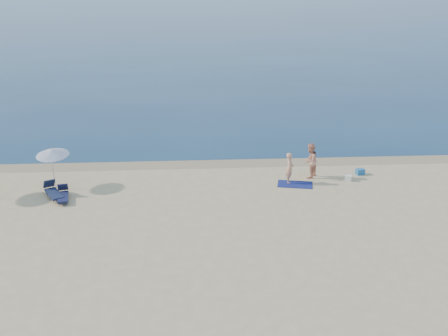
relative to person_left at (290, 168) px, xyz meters
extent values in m
cube|color=#0B2645|center=(-2.79, 83.76, -0.83)|extent=(240.00, 160.00, 0.01)
cube|color=#847254|center=(-2.79, 3.16, -0.84)|extent=(240.00, 1.60, 0.00)
imported|color=tan|center=(0.00, 0.00, 0.00)|extent=(0.50, 0.67, 1.68)
imported|color=tan|center=(1.24, 0.71, 0.12)|extent=(1.13, 1.18, 1.92)
cube|color=#101751|center=(0.27, -0.32, -0.82)|extent=(1.99, 1.37, 0.03)
cube|color=silver|center=(3.22, 0.06, -0.69)|extent=(0.42, 0.39, 0.30)
cube|color=#1B5B94|center=(4.13, 0.93, -0.68)|extent=(0.52, 0.42, 0.32)
cylinder|color=silver|center=(-12.30, -0.06, 0.10)|extent=(0.09, 0.28, 1.96)
cone|color=white|center=(-12.30, 0.17, 1.07)|extent=(1.98, 2.00, 0.50)
sphere|color=silver|center=(-12.30, 0.17, 1.23)|extent=(0.06, 0.06, 0.06)
cube|color=#151D3A|center=(-12.06, -1.31, -0.61)|extent=(1.23, 1.61, 0.10)
cube|color=#151D3A|center=(-12.43, -0.64, -0.33)|extent=(0.67, 0.60, 0.49)
cylinder|color=#A5A5AD|center=(-11.86, -1.20, -0.73)|extent=(0.03, 0.03, 0.22)
cube|color=#141737|center=(-11.55, -1.68, -0.64)|extent=(0.73, 1.44, 0.09)
cube|color=#141737|center=(-11.67, -1.01, -0.38)|extent=(0.55, 0.41, 0.44)
cylinder|color=#A5A5AD|center=(-11.36, -1.65, -0.74)|extent=(0.03, 0.03, 0.20)
camera|label=1|loc=(-5.16, -27.47, 10.54)|focal=45.00mm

